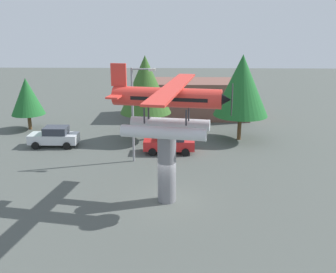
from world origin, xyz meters
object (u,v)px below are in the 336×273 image
object	(u,v)px
car_mid_red	(170,142)
tree_center_back	(242,85)
streetlight_primary	(135,108)
tree_east	(145,85)
storefront_building	(192,99)
floatplane_monument	(169,106)
display_pedestal	(167,168)
tree_west	(27,96)
car_near_silver	(54,137)

from	to	relation	value
car_mid_red	tree_center_back	distance (m)	8.53
streetlight_primary	tree_east	world-z (taller)	tree_east
storefront_building	tree_center_back	bearing A→B (deg)	-65.82
floatplane_monument	tree_center_back	world-z (taller)	floatplane_monument
floatplane_monument	streetlight_primary	bearing A→B (deg)	121.09
display_pedestal	storefront_building	size ratio (longest dim) A/B	0.34
tree_center_back	tree_west	bearing A→B (deg)	171.74
tree_center_back	display_pedestal	bearing A→B (deg)	-116.33
display_pedestal	car_near_silver	size ratio (longest dim) A/B	1.02
car_mid_red	tree_center_back	xyz separation A→B (m)	(6.36, 3.87, 4.17)
car_near_silver	streetlight_primary	world-z (taller)	streetlight_primary
storefront_building	car_mid_red	bearing A→B (deg)	-99.87
tree_west	car_near_silver	bearing A→B (deg)	-52.06
car_mid_red	streetlight_primary	world-z (taller)	streetlight_primary
display_pedestal	car_mid_red	xyz separation A→B (m)	(0.01, 9.00, -1.25)
floatplane_monument	storefront_building	xyz separation A→B (m)	(2.14, 22.02, -3.88)
tree_center_back	streetlight_primary	bearing A→B (deg)	-146.12
car_near_silver	car_mid_red	bearing A→B (deg)	171.83
streetlight_primary	storefront_building	bearing A→B (deg)	72.29
car_near_silver	floatplane_monument	bearing A→B (deg)	134.43
streetlight_primary	tree_east	xyz separation A→B (m)	(0.31, 5.70, 0.87)
storefront_building	tree_center_back	world-z (taller)	tree_center_back
storefront_building	tree_west	bearing A→B (deg)	-159.81
display_pedestal	tree_center_back	xyz separation A→B (m)	(6.37, 12.87, 2.91)
car_near_silver	streetlight_primary	xyz separation A→B (m)	(7.58, -3.58, 3.39)
car_near_silver	display_pedestal	bearing A→B (deg)	134.13
floatplane_monument	display_pedestal	bearing A→B (deg)	180.00
car_mid_red	storefront_building	world-z (taller)	storefront_building
car_near_silver	tree_center_back	bearing A→B (deg)	-171.68
streetlight_primary	tree_center_back	distance (m)	10.79
display_pedestal	tree_center_back	distance (m)	14.65
floatplane_monument	tree_west	bearing A→B (deg)	142.11
streetlight_primary	tree_west	size ratio (longest dim) A/B	1.40
car_near_silver	tree_center_back	distance (m)	17.20
display_pedestal	streetlight_primary	size ratio (longest dim) A/B	0.58
tree_west	tree_center_back	xyz separation A→B (m)	(20.74, -3.01, 1.66)
streetlight_primary	car_mid_red	bearing A→B (deg)	39.60
floatplane_monument	car_mid_red	distance (m)	10.34
streetlight_primary	storefront_building	size ratio (longest dim) A/B	0.58
tree_east	tree_center_back	size ratio (longest dim) A/B	0.99
car_near_silver	storefront_building	xyz separation A→B (m)	(12.41, 11.55, 1.17)
floatplane_monument	tree_west	xyz separation A→B (m)	(-14.50, 15.90, -2.55)
tree_east	floatplane_monument	bearing A→B (deg)	-79.28
car_mid_red	streetlight_primary	size ratio (longest dim) A/B	0.58
storefront_building	display_pedestal	bearing A→B (deg)	-95.89
streetlight_primary	tree_center_back	bearing A→B (deg)	33.88
tree_east	tree_center_back	world-z (taller)	tree_center_back
car_mid_red	streetlight_primary	bearing A→B (deg)	39.60
floatplane_monument	car_near_silver	bearing A→B (deg)	144.18
tree_east	tree_center_back	distance (m)	8.63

